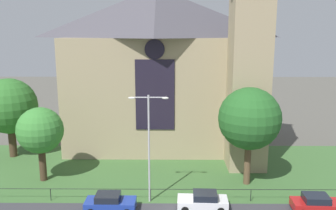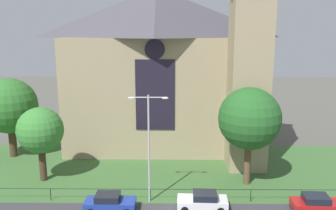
{
  "view_description": "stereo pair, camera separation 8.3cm",
  "coord_description": "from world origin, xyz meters",
  "px_view_note": "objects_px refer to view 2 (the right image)",
  "views": [
    {
      "loc": [
        -0.74,
        -26.57,
        14.75
      ],
      "look_at": [
        -1.0,
        8.0,
        7.55
      ],
      "focal_mm": 37.94,
      "sensor_mm": 36.0,
      "label": 1
    },
    {
      "loc": [
        -0.66,
        -26.57,
        14.75
      ],
      "look_at": [
        -1.0,
        8.0,
        7.55
      ],
      "focal_mm": 37.94,
      "sensor_mm": 36.0,
      "label": 2
    }
  ],
  "objects_px": {
    "tree_left_near": "(40,131)",
    "streetlamp_near": "(149,137)",
    "tree_right_near": "(250,119)",
    "church_building": "(163,67)",
    "parked_car_blue": "(110,202)",
    "parked_car_red": "(317,204)",
    "parked_car_white": "(203,201)",
    "tree_left_far": "(9,106)"
  },
  "relations": [
    {
      "from": "tree_left_far",
      "to": "tree_right_near",
      "type": "height_order",
      "value": "tree_right_near"
    },
    {
      "from": "church_building",
      "to": "parked_car_red",
      "type": "relative_size",
      "value": 6.07
    },
    {
      "from": "church_building",
      "to": "parked_car_red",
      "type": "xyz_separation_m",
      "value": [
        13.17,
        -17.56,
        -9.53
      ]
    },
    {
      "from": "tree_left_near",
      "to": "parked_car_white",
      "type": "height_order",
      "value": "tree_left_near"
    },
    {
      "from": "parked_car_blue",
      "to": "parked_car_red",
      "type": "distance_m",
      "value": 17.23
    },
    {
      "from": "parked_car_white",
      "to": "tree_right_near",
      "type": "bearing_deg",
      "value": -130.32
    },
    {
      "from": "tree_right_near",
      "to": "parked_car_blue",
      "type": "xyz_separation_m",
      "value": [
        -12.56,
        -5.54,
        -5.84
      ]
    },
    {
      "from": "tree_left_near",
      "to": "tree_right_near",
      "type": "distance_m",
      "value": 20.39
    },
    {
      "from": "church_building",
      "to": "streetlamp_near",
      "type": "bearing_deg",
      "value": -93.1
    },
    {
      "from": "tree_right_near",
      "to": "parked_car_white",
      "type": "relative_size",
      "value": 2.25
    },
    {
      "from": "tree_left_near",
      "to": "parked_car_blue",
      "type": "relative_size",
      "value": 1.78
    },
    {
      "from": "tree_right_near",
      "to": "parked_car_white",
      "type": "bearing_deg",
      "value": -132.53
    },
    {
      "from": "church_building",
      "to": "tree_right_near",
      "type": "xyz_separation_m",
      "value": [
        8.5,
        -11.93,
        -3.69
      ]
    },
    {
      "from": "church_building",
      "to": "tree_right_near",
      "type": "height_order",
      "value": "church_building"
    },
    {
      "from": "tree_right_near",
      "to": "parked_car_red",
      "type": "bearing_deg",
      "value": -50.34
    },
    {
      "from": "tree_left_near",
      "to": "church_building",
      "type": "bearing_deg",
      "value": 43.61
    },
    {
      "from": "tree_left_far",
      "to": "parked_car_red",
      "type": "xyz_separation_m",
      "value": [
        31.08,
        -13.26,
        -5.39
      ]
    },
    {
      "from": "church_building",
      "to": "parked_car_red",
      "type": "distance_m",
      "value": 23.93
    },
    {
      "from": "parked_car_white",
      "to": "parked_car_red",
      "type": "distance_m",
      "value": 9.44
    },
    {
      "from": "church_building",
      "to": "tree_right_near",
      "type": "bearing_deg",
      "value": -54.53
    },
    {
      "from": "church_building",
      "to": "tree_right_near",
      "type": "distance_m",
      "value": 15.11
    },
    {
      "from": "tree_left_near",
      "to": "tree_right_near",
      "type": "height_order",
      "value": "tree_right_near"
    },
    {
      "from": "tree_right_near",
      "to": "parked_car_red",
      "type": "relative_size",
      "value": 2.24
    },
    {
      "from": "tree_left_far",
      "to": "tree_right_near",
      "type": "distance_m",
      "value": 27.5
    },
    {
      "from": "streetlamp_near",
      "to": "parked_car_blue",
      "type": "distance_m",
      "value": 6.36
    },
    {
      "from": "tree_left_near",
      "to": "parked_car_red",
      "type": "xyz_separation_m",
      "value": [
        25.0,
        -6.3,
        -4.42
      ]
    },
    {
      "from": "tree_left_far",
      "to": "streetlamp_near",
      "type": "relative_size",
      "value": 0.99
    },
    {
      "from": "parked_car_red",
      "to": "parked_car_blue",
      "type": "bearing_deg",
      "value": -177.45
    },
    {
      "from": "tree_right_near",
      "to": "parked_car_blue",
      "type": "relative_size",
      "value": 2.28
    },
    {
      "from": "tree_left_far",
      "to": "parked_car_white",
      "type": "height_order",
      "value": "tree_left_far"
    },
    {
      "from": "tree_left_near",
      "to": "streetlamp_near",
      "type": "xyz_separation_m",
      "value": [
        10.97,
        -4.49,
        0.79
      ]
    },
    {
      "from": "streetlamp_near",
      "to": "church_building",
      "type": "bearing_deg",
      "value": 86.9
    },
    {
      "from": "tree_left_far",
      "to": "parked_car_blue",
      "type": "height_order",
      "value": "tree_left_far"
    },
    {
      "from": "church_building",
      "to": "tree_left_far",
      "type": "distance_m",
      "value": 18.87
    },
    {
      "from": "church_building",
      "to": "parked_car_white",
      "type": "bearing_deg",
      "value": -77.67
    },
    {
      "from": "tree_right_near",
      "to": "tree_left_near",
      "type": "bearing_deg",
      "value": 178.11
    },
    {
      "from": "tree_right_near",
      "to": "church_building",
      "type": "bearing_deg",
      "value": 125.47
    },
    {
      "from": "parked_car_blue",
      "to": "streetlamp_near",
      "type": "bearing_deg",
      "value": 28.54
    },
    {
      "from": "tree_left_near",
      "to": "streetlamp_near",
      "type": "relative_size",
      "value": 0.78
    },
    {
      "from": "streetlamp_near",
      "to": "parked_car_blue",
      "type": "xyz_separation_m",
      "value": [
        -3.21,
        -1.72,
        -5.21
      ]
    },
    {
      "from": "tree_right_near",
      "to": "parked_car_blue",
      "type": "bearing_deg",
      "value": -156.2
    },
    {
      "from": "parked_car_blue",
      "to": "parked_car_red",
      "type": "xyz_separation_m",
      "value": [
        17.23,
        -0.09,
        0.0
      ]
    }
  ]
}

